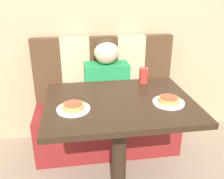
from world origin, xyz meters
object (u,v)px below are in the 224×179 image
(plate_left, at_px, (73,109))
(drinking_cup, at_px, (144,75))
(person, at_px, (106,73))
(pizza_right, at_px, (169,99))
(plate_right, at_px, (168,102))
(pizza_left, at_px, (73,106))

(plate_left, height_order, drinking_cup, drinking_cup)
(person, xyz_separation_m, plate_left, (-0.28, -0.71, 0.04))
(plate_left, distance_m, pizza_right, 0.57)
(plate_right, bearing_deg, plate_left, 180.00)
(person, relative_size, pizza_right, 4.93)
(pizza_left, xyz_separation_m, drinking_cup, (0.51, 0.36, 0.03))
(person, xyz_separation_m, plate_right, (0.28, -0.71, 0.04))
(plate_right, xyz_separation_m, pizza_right, (0.00, 0.00, 0.02))
(pizza_left, distance_m, drinking_cup, 0.63)
(plate_left, bearing_deg, pizza_right, 0.00)
(plate_left, bearing_deg, plate_right, 0.00)
(person, distance_m, pizza_right, 0.77)
(person, height_order, pizza_right, person)
(drinking_cup, bearing_deg, pizza_left, -144.81)
(person, xyz_separation_m, pizza_left, (-0.28, -0.71, 0.06))
(plate_left, bearing_deg, drinking_cup, 35.19)
(plate_right, bearing_deg, drinking_cup, 99.04)
(plate_right, height_order, drinking_cup, drinking_cup)
(pizza_left, bearing_deg, person, 68.27)
(pizza_right, xyz_separation_m, drinking_cup, (-0.06, 0.36, 0.03))
(plate_right, relative_size, pizza_right, 1.50)
(plate_left, relative_size, pizza_right, 1.50)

